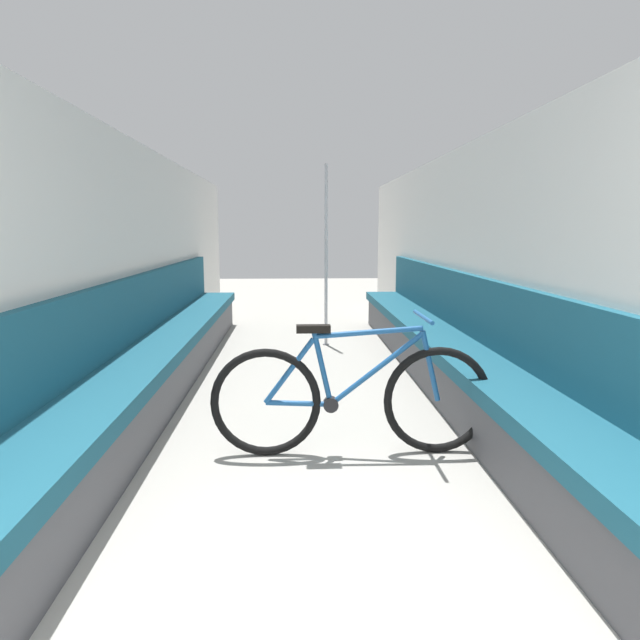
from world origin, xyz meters
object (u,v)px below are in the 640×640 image
(bicycle, at_px, (352,398))
(grab_pole_near, at_px, (326,259))
(bench_seat_row_left, at_px, (161,354))
(bench_seat_row_right, at_px, (447,351))

(bicycle, bearing_deg, grab_pole_near, 81.57)
(bench_seat_row_left, xyz_separation_m, grab_pole_near, (1.50, 1.83, 0.70))
(bench_seat_row_left, relative_size, grab_pole_near, 3.24)
(bench_seat_row_left, height_order, bicycle, bench_seat_row_left)
(bench_seat_row_left, bearing_deg, grab_pole_near, 50.65)
(bench_seat_row_left, distance_m, bicycle, 2.09)
(bench_seat_row_right, height_order, grab_pole_near, grab_pole_near)
(bench_seat_row_right, xyz_separation_m, grab_pole_near, (-0.95, 1.83, 0.70))
(bench_seat_row_left, distance_m, grab_pole_near, 2.47)
(bench_seat_row_right, height_order, bicycle, bench_seat_row_right)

